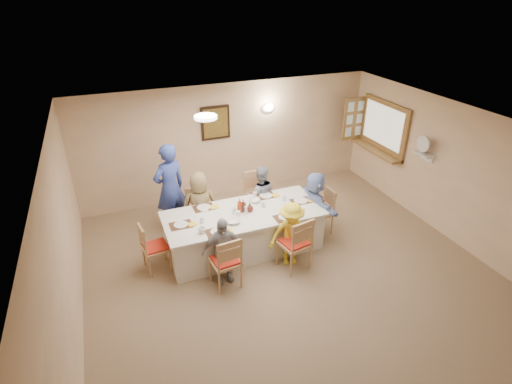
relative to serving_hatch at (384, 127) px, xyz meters
name	(u,v)px	position (x,y,z in m)	size (l,w,h in m)	color
ground	(300,285)	(-3.21, -2.40, -1.50)	(7.00, 7.00, 0.00)	#9F8763
room_walls	(305,203)	(-3.21, -2.40, 0.01)	(7.00, 7.00, 7.00)	tan
wall_picture	(215,123)	(-3.51, 1.06, 0.20)	(0.62, 0.05, 0.72)	black
wall_sconce	(268,108)	(-2.31, 1.04, 0.40)	(0.26, 0.09, 0.18)	white
ceiling_light	(206,117)	(-4.21, -0.90, 0.97)	(0.36, 0.36, 0.05)	white
serving_hatch	(384,127)	(0.00, 0.00, 0.00)	(0.06, 1.50, 1.15)	olive
hatch_sill	(376,150)	(-0.12, 0.00, -0.53)	(0.30, 1.50, 0.05)	olive
shutter_door	(354,119)	(-0.26, 0.76, 0.00)	(0.55, 0.04, 1.00)	olive
fan_shelf	(424,154)	(-0.08, -1.35, -0.10)	(0.22, 0.36, 0.03)	white
desk_fan	(424,147)	(-0.11, -1.35, 0.05)	(0.30, 0.30, 0.28)	#A5A5A8
dining_table	(244,231)	(-3.70, -1.13, -1.12)	(2.77, 1.17, 0.76)	silver
chair_back_left	(199,212)	(-4.30, -0.33, -1.04)	(0.44, 0.44, 0.91)	tan
chair_back_right	(258,198)	(-3.10, -0.33, -0.98)	(0.50, 0.50, 1.04)	tan
chair_front_left	(225,260)	(-4.30, -1.93, -1.03)	(0.45, 0.45, 0.95)	tan
chair_front_right	(294,242)	(-3.10, -1.93, -1.00)	(0.48, 0.48, 1.01)	tan
chair_left_end	(156,247)	(-5.25, -1.13, -1.05)	(0.43, 0.43, 0.90)	tan
chair_right_end	(320,211)	(-2.15, -1.13, -1.05)	(0.43, 0.43, 0.89)	tan
diner_back_left	(200,206)	(-4.30, -0.45, -0.84)	(0.68, 0.47, 1.33)	olive
diner_back_right	(260,196)	(-3.10, -0.45, -0.87)	(0.69, 0.58, 1.25)	gray
diner_front_left	(223,250)	(-4.30, -1.81, -0.92)	(0.68, 0.29, 1.16)	#9A9A9A
diner_front_right	(291,234)	(-3.10, -1.81, -0.92)	(0.82, 0.55, 1.17)	yellow
diner_right_end	(315,204)	(-2.28, -1.13, -0.86)	(0.43, 1.20, 1.28)	#89A1DA
caregiver	(170,188)	(-4.75, 0.02, -0.62)	(0.76, 0.64, 1.77)	#3247A1
placemat_fl	(217,232)	(-4.30, -1.55, -0.74)	(0.36, 0.27, 0.01)	#472B19
plate_fl	(217,232)	(-4.30, -1.55, -0.73)	(0.22, 0.22, 0.01)	white
napkin_fl	(229,231)	(-4.12, -1.60, -0.73)	(0.13, 0.13, 0.01)	yellow
placemat_fr	(285,218)	(-3.10, -1.55, -0.74)	(0.36, 0.27, 0.01)	#472B19
plate_fr	(285,217)	(-3.10, -1.55, -0.73)	(0.22, 0.22, 0.01)	white
napkin_fr	(296,217)	(-2.92, -1.60, -0.73)	(0.14, 0.14, 0.01)	yellow
placemat_bl	(204,208)	(-4.30, -0.71, -0.74)	(0.37, 0.27, 0.01)	#472B19
plate_bl	(204,207)	(-4.30, -0.71, -0.73)	(0.24, 0.24, 0.02)	white
napkin_bl	(214,207)	(-4.12, -0.76, -0.73)	(0.15, 0.15, 0.01)	yellow
placemat_br	(266,196)	(-3.10, -0.71, -0.74)	(0.35, 0.26, 0.01)	#472B19
plate_br	(266,195)	(-3.10, -0.71, -0.73)	(0.23, 0.23, 0.01)	white
napkin_br	(276,195)	(-2.92, -0.76, -0.73)	(0.13, 0.13, 0.01)	yellow
placemat_le	(181,225)	(-4.80, -1.13, -0.74)	(0.37, 0.27, 0.01)	#472B19
plate_le	(181,225)	(-4.80, -1.13, -0.73)	(0.23, 0.23, 0.01)	white
napkin_le	(192,224)	(-4.62, -1.18, -0.73)	(0.13, 0.13, 0.01)	yellow
placemat_re	(301,201)	(-2.58, -1.13, -0.74)	(0.36, 0.27, 0.01)	#472B19
plate_re	(301,200)	(-2.58, -1.13, -0.73)	(0.25, 0.25, 0.02)	white
napkin_re	(311,200)	(-2.40, -1.18, -0.73)	(0.13, 0.13, 0.01)	yellow
teacup_a	(202,230)	(-4.53, -1.47, -0.69)	(0.12, 0.12, 0.09)	white
teacup_b	(255,194)	(-3.28, -0.62, -0.70)	(0.10, 0.10, 0.08)	white
bowl_a	(233,221)	(-3.96, -1.37, -0.71)	(0.26, 0.26, 0.06)	white
bowl_b	(255,200)	(-3.37, -0.84, -0.71)	(0.24, 0.24, 0.06)	white
condiment_ketchup	(240,205)	(-3.74, -1.08, -0.61)	(0.11, 0.11, 0.26)	#B3360F
condiment_brown	(243,206)	(-3.68, -1.08, -0.63)	(0.13, 0.13, 0.23)	#521D16
condiment_malt	(250,207)	(-3.57, -1.12, -0.66)	(0.13, 0.13, 0.16)	#521D16
drinking_glass	(234,210)	(-3.85, -1.08, -0.68)	(0.07, 0.07, 0.10)	silver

